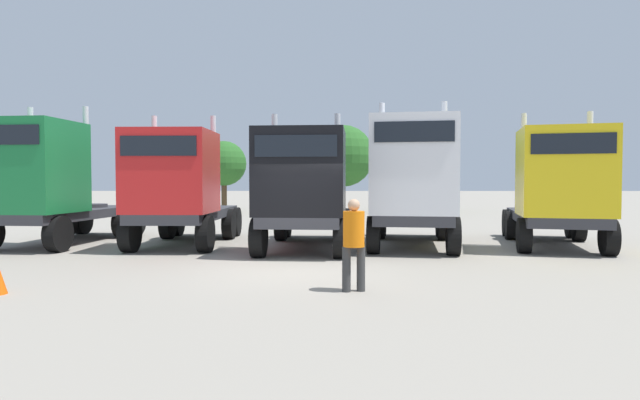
# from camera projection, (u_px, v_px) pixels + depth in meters

# --- Properties ---
(ground) EXTENTS (200.00, 200.00, 0.00)m
(ground) POSITION_uv_depth(u_px,v_px,m) (292.00, 270.00, 12.09)
(ground) COLOR gray
(semi_truck_green) EXTENTS (3.08, 6.47, 4.46)m
(semi_truck_green) POSITION_uv_depth(u_px,v_px,m) (46.00, 183.00, 16.38)
(semi_truck_green) COLOR #333338
(semi_truck_green) RESTS_ON ground
(semi_truck_red) EXTENTS (2.60, 5.91, 4.15)m
(semi_truck_red) POSITION_uv_depth(u_px,v_px,m) (178.00, 188.00, 16.20)
(semi_truck_red) COLOR #333338
(semi_truck_red) RESTS_ON ground
(semi_truck_black) EXTENTS (2.93, 6.58, 4.08)m
(semi_truck_black) POSITION_uv_depth(u_px,v_px,m) (304.00, 190.00, 15.24)
(semi_truck_black) COLOR #333338
(semi_truck_black) RESTS_ON ground
(semi_truck_white) EXTENTS (3.41, 6.57, 4.50)m
(semi_truck_white) POSITION_uv_depth(u_px,v_px,m) (413.00, 183.00, 15.72)
(semi_truck_white) COLOR #333338
(semi_truck_white) RESTS_ON ground
(semi_truck_yellow) EXTENTS (3.83, 6.35, 4.18)m
(semi_truck_yellow) POSITION_uv_depth(u_px,v_px,m) (559.00, 188.00, 15.71)
(semi_truck_yellow) COLOR #333338
(semi_truck_yellow) RESTS_ON ground
(visitor_in_hivis) EXTENTS (0.48, 0.48, 1.73)m
(visitor_in_hivis) POSITION_uv_depth(u_px,v_px,m) (354.00, 238.00, 9.76)
(visitor_in_hivis) COLOR #363636
(visitor_in_hivis) RESTS_ON ground
(oak_far_left) EXTENTS (2.96, 2.96, 4.72)m
(oak_far_left) POSITION_uv_depth(u_px,v_px,m) (224.00, 164.00, 34.69)
(oak_far_left) COLOR #4C3823
(oak_far_left) RESTS_ON ground
(oak_far_centre) EXTENTS (4.07, 4.07, 5.76)m
(oak_far_centre) POSITION_uv_depth(u_px,v_px,m) (343.00, 156.00, 34.61)
(oak_far_centre) COLOR #4C3823
(oak_far_centre) RESTS_ON ground
(oak_far_right) EXTENTS (3.19, 3.19, 5.58)m
(oak_far_right) POSITION_uv_depth(u_px,v_px,m) (436.00, 154.00, 36.12)
(oak_far_right) COLOR #4C3823
(oak_far_right) RESTS_ON ground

